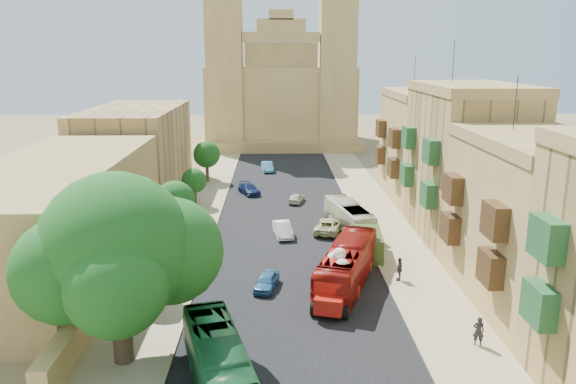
{
  "coord_description": "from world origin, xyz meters",
  "views": [
    {
      "loc": [
        -1.22,
        -23.79,
        16.4
      ],
      "look_at": [
        0.0,
        26.0,
        4.0
      ],
      "focal_mm": 35.0,
      "sensor_mm": 36.0,
      "label": 1
    }
  ],
  "objects_px": {
    "church": "(281,92)",
    "street_tree_a": "(145,255)",
    "bus_green_north": "(219,366)",
    "bus_cream_east": "(349,216)",
    "olive_pickup": "(368,244)",
    "car_blue_b": "(267,167)",
    "red_truck": "(336,281)",
    "car_white_b": "(296,198)",
    "street_tree_b": "(175,201)",
    "car_dkblue": "(249,189)",
    "car_cream": "(329,225)",
    "car_white_a": "(283,229)",
    "bus_red_east": "(347,264)",
    "ficus_tree": "(118,253)",
    "car_blue_a": "(267,281)",
    "street_tree_c": "(194,181)",
    "pedestrian_a": "(478,331)",
    "pedestrian_c": "(400,269)",
    "street_tree_d": "(207,155)"
  },
  "relations": [
    {
      "from": "street_tree_b",
      "to": "bus_red_east",
      "type": "distance_m",
      "value": 17.27
    },
    {
      "from": "olive_pickup",
      "to": "car_blue_b",
      "type": "xyz_separation_m",
      "value": [
        -8.74,
        34.34,
        -0.32
      ]
    },
    {
      "from": "ficus_tree",
      "to": "car_white_a",
      "type": "distance_m",
      "value": 23.73
    },
    {
      "from": "red_truck",
      "to": "car_white_b",
      "type": "relative_size",
      "value": 2.03
    },
    {
      "from": "bus_green_north",
      "to": "bus_cream_east",
      "type": "bearing_deg",
      "value": 54.23
    },
    {
      "from": "street_tree_b",
      "to": "church",
      "type": "bearing_deg",
      "value": 79.62
    },
    {
      "from": "bus_cream_east",
      "to": "car_white_a",
      "type": "xyz_separation_m",
      "value": [
        -6.34,
        -1.98,
        -0.62
      ]
    },
    {
      "from": "bus_red_east",
      "to": "car_cream",
      "type": "relative_size",
      "value": 2.29
    },
    {
      "from": "car_dkblue",
      "to": "street_tree_a",
      "type": "bearing_deg",
      "value": -123.75
    },
    {
      "from": "bus_green_north",
      "to": "pedestrian_a",
      "type": "distance_m",
      "value": 15.04
    },
    {
      "from": "olive_pickup",
      "to": "bus_red_east",
      "type": "xyz_separation_m",
      "value": [
        -2.5,
        -5.88,
        0.56
      ]
    },
    {
      "from": "car_white_a",
      "to": "car_blue_b",
      "type": "xyz_separation_m",
      "value": [
        -1.74,
        29.05,
        0.0
      ]
    },
    {
      "from": "olive_pickup",
      "to": "bus_red_east",
      "type": "distance_m",
      "value": 6.41
    },
    {
      "from": "car_blue_a",
      "to": "pedestrian_c",
      "type": "xyz_separation_m",
      "value": [
        9.8,
        1.3,
        0.31
      ]
    },
    {
      "from": "bus_green_north",
      "to": "bus_red_east",
      "type": "relative_size",
      "value": 0.93
    },
    {
      "from": "street_tree_a",
      "to": "church",
      "type": "bearing_deg",
      "value": 81.46
    },
    {
      "from": "church",
      "to": "street_tree_a",
      "type": "bearing_deg",
      "value": -98.54
    },
    {
      "from": "car_cream",
      "to": "pedestrian_a",
      "type": "distance_m",
      "value": 22.11
    },
    {
      "from": "car_cream",
      "to": "bus_green_north",
      "type": "bearing_deg",
      "value": 87.96
    },
    {
      "from": "street_tree_a",
      "to": "pedestrian_a",
      "type": "height_order",
      "value": "street_tree_a"
    },
    {
      "from": "olive_pickup",
      "to": "car_white_a",
      "type": "height_order",
      "value": "olive_pickup"
    },
    {
      "from": "church",
      "to": "bus_green_north",
      "type": "xyz_separation_m",
      "value": [
        -4.0,
        -77.61,
        -8.08
      ]
    },
    {
      "from": "church",
      "to": "car_white_b",
      "type": "bearing_deg",
      "value": -88.32
    },
    {
      "from": "church",
      "to": "street_tree_b",
      "type": "xyz_separation_m",
      "value": [
        -10.0,
        -54.61,
        -5.8
      ]
    },
    {
      "from": "street_tree_a",
      "to": "car_blue_a",
      "type": "bearing_deg",
      "value": 10.08
    },
    {
      "from": "red_truck",
      "to": "bus_cream_east",
      "type": "height_order",
      "value": "red_truck"
    },
    {
      "from": "ficus_tree",
      "to": "olive_pickup",
      "type": "xyz_separation_m",
      "value": [
        15.91,
        15.99,
        -5.25
      ]
    },
    {
      "from": "street_tree_c",
      "to": "pedestrian_a",
      "type": "bearing_deg",
      "value": -56.43
    },
    {
      "from": "car_blue_a",
      "to": "car_dkblue",
      "type": "height_order",
      "value": "car_dkblue"
    },
    {
      "from": "church",
      "to": "olive_pickup",
      "type": "height_order",
      "value": "church"
    },
    {
      "from": "street_tree_c",
      "to": "pedestrian_a",
      "type": "distance_m",
      "value": 37.0
    },
    {
      "from": "street_tree_d",
      "to": "red_truck",
      "type": "relative_size",
      "value": 0.83
    },
    {
      "from": "church",
      "to": "street_tree_a",
      "type": "distance_m",
      "value": 67.66
    },
    {
      "from": "red_truck",
      "to": "car_white_a",
      "type": "relative_size",
      "value": 1.6
    },
    {
      "from": "street_tree_b",
      "to": "car_blue_b",
      "type": "xyz_separation_m",
      "value": [
        7.76,
        30.34,
        -3.05
      ]
    },
    {
      "from": "car_cream",
      "to": "pedestrian_c",
      "type": "xyz_separation_m",
      "value": [
        4.11,
        -11.57,
        0.22
      ]
    },
    {
      "from": "street_tree_d",
      "to": "pedestrian_a",
      "type": "distance_m",
      "value": 47.49
    },
    {
      "from": "car_white_b",
      "to": "car_blue_b",
      "type": "height_order",
      "value": "car_blue_b"
    },
    {
      "from": "street_tree_a",
      "to": "car_dkblue",
      "type": "xyz_separation_m",
      "value": [
        5.73,
        29.17,
        -2.56
      ]
    },
    {
      "from": "bus_cream_east",
      "to": "car_white_b",
      "type": "bearing_deg",
      "value": -77.08
    },
    {
      "from": "street_tree_c",
      "to": "car_white_a",
      "type": "height_order",
      "value": "street_tree_c"
    },
    {
      "from": "red_truck",
      "to": "car_blue_a",
      "type": "bearing_deg",
      "value": 153.58
    },
    {
      "from": "car_cream",
      "to": "car_dkblue",
      "type": "height_order",
      "value": "car_cream"
    },
    {
      "from": "street_tree_b",
      "to": "red_truck",
      "type": "xyz_separation_m",
      "value": [
        12.88,
        -12.89,
        -2.15
      ]
    },
    {
      "from": "street_tree_a",
      "to": "street_tree_b",
      "type": "relative_size",
      "value": 0.86
    },
    {
      "from": "street_tree_a",
      "to": "car_white_a",
      "type": "relative_size",
      "value": 1.18
    },
    {
      "from": "street_tree_a",
      "to": "car_blue_b",
      "type": "relative_size",
      "value": 1.17
    },
    {
      "from": "red_truck",
      "to": "bus_cream_east",
      "type": "relative_size",
      "value": 0.7
    },
    {
      "from": "bus_cream_east",
      "to": "pedestrian_c",
      "type": "height_order",
      "value": "bus_cream_east"
    },
    {
      "from": "olive_pickup",
      "to": "bus_cream_east",
      "type": "xyz_separation_m",
      "value": [
        -0.66,
        7.27,
        0.3
      ]
    }
  ]
}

